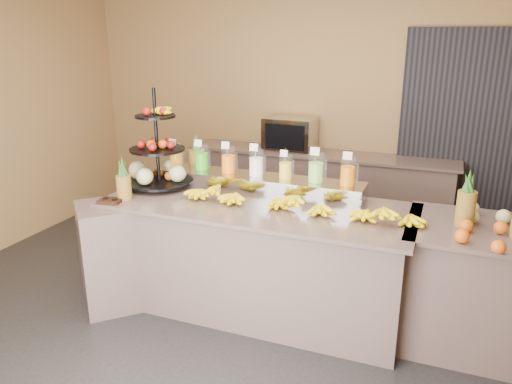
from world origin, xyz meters
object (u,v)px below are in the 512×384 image
Objects in this scene: pitcher_tray at (256,184)px; banana_heap at (297,201)px; condiment_caddy at (110,201)px; oven_warmer at (290,134)px; right_fruit_pile at (489,225)px; fruit_stand at (162,162)px.

banana_heap is at bearing -33.03° from pitcher_tray.
oven_warmer is at bearing 72.02° from condiment_caddy.
banana_heap is 1.51m from condiment_caddy.
right_fruit_pile reaches higher than banana_heap.
oven_warmer reaches higher than banana_heap.
pitcher_tray is 2.13× the size of fruit_stand.
fruit_stand is 4.89× the size of condiment_caddy.
right_fruit_pile is (1.36, -0.04, 0.01)m from banana_heap.
banana_heap is 2.09m from oven_warmer.
pitcher_tray is 0.95× the size of banana_heap.
pitcher_tray is 1.69m from oven_warmer.
oven_warmer reaches higher than right_fruit_pile.
oven_warmer is (-0.69, 1.96, 0.12)m from banana_heap.
banana_heap is 10.97× the size of condiment_caddy.
right_fruit_pile is at bearing -10.45° from pitcher_tray.
pitcher_tray is at bearing 169.55° from right_fruit_pile.
right_fruit_pile is 2.87m from oven_warmer.
pitcher_tray is 3.86× the size of right_fruit_pile.
oven_warmer reaches higher than condiment_caddy.
banana_heap is 1.30m from fruit_stand.
pitcher_tray is 1.84m from right_fruit_pile.
pitcher_tray is 0.54m from banana_heap.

